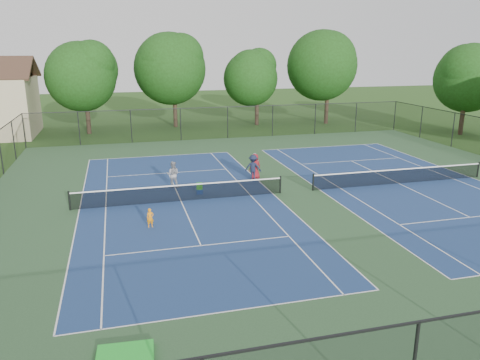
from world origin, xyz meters
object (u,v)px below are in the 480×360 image
object	(u,v)px
tree_back_a	(84,73)
tree_back_c	(257,75)
tree_back_d	(329,62)
ball_crate	(200,192)
bystander_a	(255,165)
tree_side_e	(468,75)
instructor	(173,174)
bystander_b	(253,167)
tree_back_b	(173,65)
child_player	(150,218)
bystander_c	(255,167)
ball_hopper	(199,186)

from	to	relation	value
tree_back_a	tree_back_c	xyz separation A→B (m)	(18.00, 1.00, -0.56)
tree_back_d	ball_crate	world-z (taller)	tree_back_d
tree_back_a	bystander_a	size ratio (longest dim) A/B	5.47
tree_side_e	instructor	xyz separation A→B (m)	(-30.07, -11.08, -4.99)
tree_back_a	bystander_b	size ratio (longest dim) A/B	5.47
tree_back_b	child_player	bearing A→B (deg)	-99.54
bystander_c	bystander_b	bearing A→B (deg)	23.08
bystander_c	ball_hopper	bearing A→B (deg)	17.09
ball_hopper	tree_back_d	bearing A→B (deg)	50.68
tree_back_a	ball_hopper	xyz separation A→B (m)	(7.27, -22.87, -5.56)
tree_side_e	ball_hopper	bearing A→B (deg)	-155.87
instructor	tree_side_e	bearing A→B (deg)	-143.78
ball_crate	bystander_b	bearing A→B (deg)	28.77
tree_back_b	tree_back_c	distance (m)	9.12
child_player	tree_side_e	bearing A→B (deg)	24.45
tree_back_c	ball_hopper	size ratio (longest dim) A/B	22.01
bystander_b	instructor	bearing A→B (deg)	32.67
bystander_a	ball_hopper	bearing A→B (deg)	-4.73
tree_back_b	tree_side_e	xyz separation A→B (m)	(27.00, -12.00, -0.79)
bystander_a	bystander_b	world-z (taller)	bystander_b
bystander_a	bystander_c	bearing A→B (deg)	38.36
tree_back_a	tree_back_c	size ratio (longest dim) A/B	1.09
tree_back_d	instructor	distance (m)	29.72
tree_back_d	bystander_c	bearing A→B (deg)	-125.37
tree_back_d	bystander_b	size ratio (longest dim) A/B	6.19
tree_back_a	bystander_c	bearing A→B (deg)	-61.05
tree_back_c	instructor	world-z (taller)	tree_back_c
tree_back_d	child_player	size ratio (longest dim) A/B	10.86
tree_back_c	instructor	size ratio (longest dim) A/B	5.10
child_player	bystander_a	distance (m)	10.48
tree_back_d	child_player	xyz separation A→B (m)	(-21.97, -27.58, -6.35)
tree_back_d	tree_back_a	bearing A→B (deg)	-180.00
child_player	instructor	size ratio (longest dim) A/B	0.58
tree_back_c	instructor	xyz separation A→B (m)	(-12.07, -22.08, -4.66)
bystander_c	tree_back_a	bearing A→B (deg)	-73.00
tree_side_e	ball_hopper	world-z (taller)	tree_side_e
tree_back_c	bystander_a	xyz separation A→B (m)	(-6.52, -21.21, -4.64)
bystander_b	child_player	bearing A→B (deg)	72.23
tree_side_e	child_player	distance (m)	36.87
tree_back_c	bystander_c	world-z (taller)	tree_back_c
tree_back_b	tree_back_d	distance (m)	17.12
tree_back_b	bystander_b	distance (m)	23.52
child_player	bystander_a	world-z (taller)	bystander_a
tree_back_a	tree_back_c	world-z (taller)	tree_back_a
tree_back_a	instructor	world-z (taller)	tree_back_a
tree_back_d	ball_hopper	world-z (taller)	tree_back_d
tree_back_b	ball_crate	xyz separation A→B (m)	(-1.73, -24.87, -6.45)
bystander_b	ball_hopper	world-z (taller)	bystander_b
tree_back_a	ball_crate	size ratio (longest dim) A/B	25.52
bystander_c	ball_hopper	distance (m)	4.73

